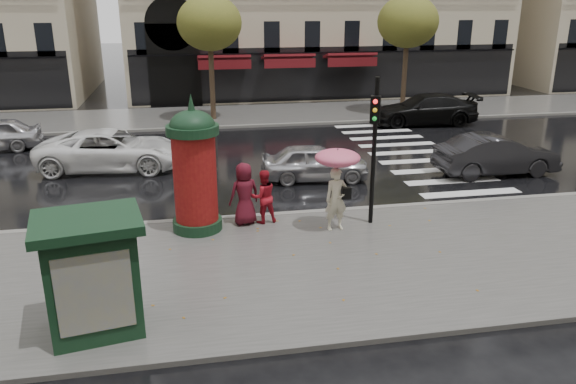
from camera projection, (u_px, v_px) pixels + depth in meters
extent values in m
plane|color=black|center=(333.00, 256.00, 14.65)|extent=(160.00, 160.00, 0.00)
cube|color=#474744|center=(338.00, 262.00, 14.16)|extent=(90.00, 7.00, 0.12)
cube|color=#474744|center=(248.00, 115.00, 32.29)|extent=(90.00, 6.00, 0.12)
cube|color=slate|center=(308.00, 213.00, 17.41)|extent=(90.00, 0.25, 0.14)
cube|color=slate|center=(254.00, 126.00, 29.50)|extent=(90.00, 0.25, 0.14)
cube|color=silver|center=(409.00, 152.00, 24.62)|extent=(3.60, 11.75, 0.01)
cylinder|color=#38281C|center=(212.00, 73.00, 30.19)|extent=(0.28, 0.28, 5.20)
ellipsoid|color=#3D561B|center=(209.00, 23.00, 29.34)|extent=(3.40, 3.40, 2.89)
cylinder|color=#38281C|center=(405.00, 69.00, 32.11)|extent=(0.28, 0.28, 5.20)
ellipsoid|color=#3D561B|center=(408.00, 21.00, 31.27)|extent=(3.40, 3.40, 2.89)
imported|color=beige|center=(336.00, 199.00, 15.79)|extent=(0.71, 0.51, 1.81)
cylinder|color=black|center=(337.00, 179.00, 15.59)|extent=(0.02, 0.02, 1.15)
ellipsoid|color=#E32A8B|center=(338.00, 158.00, 15.39)|extent=(1.26, 1.26, 0.44)
cone|color=black|center=(338.00, 149.00, 15.31)|extent=(0.04, 0.04, 0.10)
cube|color=black|center=(346.00, 193.00, 15.71)|extent=(0.27, 0.12, 0.34)
imported|color=#A81422|center=(263.00, 197.00, 16.32)|extent=(0.88, 0.74, 1.59)
imported|color=#52101D|center=(244.00, 194.00, 16.19)|extent=(1.02, 0.81, 1.83)
cylinder|color=black|center=(198.00, 224.00, 16.04)|extent=(1.40, 1.40, 0.30)
cylinder|color=maroon|center=(195.00, 177.00, 15.59)|extent=(1.20, 1.20, 2.50)
cylinder|color=black|center=(192.00, 130.00, 15.15)|extent=(1.44, 1.44, 0.25)
ellipsoid|color=black|center=(192.00, 126.00, 15.12)|extent=(1.24, 1.24, 0.87)
cone|color=black|center=(191.00, 102.00, 14.91)|extent=(0.20, 0.20, 0.45)
cylinder|color=black|center=(374.00, 153.00, 15.88)|extent=(0.13, 0.13, 4.24)
cube|color=black|center=(375.00, 110.00, 15.25)|extent=(0.32, 0.28, 0.74)
cube|color=black|center=(93.00, 280.00, 10.85)|extent=(1.88, 1.62, 2.19)
cube|color=black|center=(86.00, 222.00, 10.46)|extent=(2.24, 1.98, 0.19)
imported|color=#BBBBC0|center=(315.00, 162.00, 20.65)|extent=(4.10, 1.97, 1.35)
imported|color=black|center=(496.00, 155.00, 21.30)|extent=(4.64, 1.65, 1.52)
imported|color=white|center=(111.00, 150.00, 21.92)|extent=(5.84, 3.14, 1.56)
imported|color=black|center=(425.00, 109.00, 29.91)|extent=(5.74, 2.76, 1.61)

